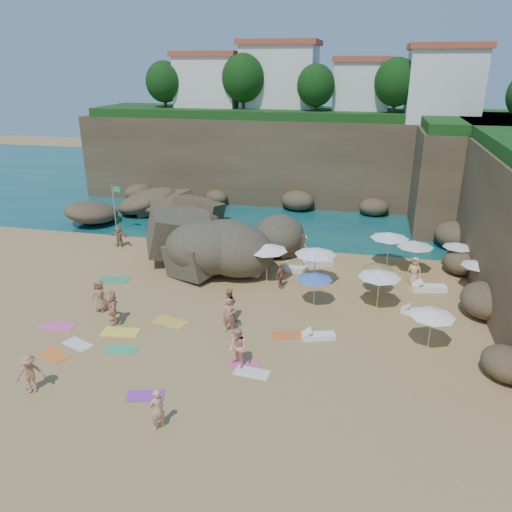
% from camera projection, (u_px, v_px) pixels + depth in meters
% --- Properties ---
extents(ground, '(120.00, 120.00, 0.00)m').
position_uv_depth(ground, '(211.00, 304.00, 28.62)').
color(ground, tan).
rests_on(ground, ground).
extents(seawater, '(120.00, 120.00, 0.00)m').
position_uv_depth(seawater, '(292.00, 186.00, 55.90)').
color(seawater, '#0C4751').
rests_on(seawater, ground).
extents(cliff_back, '(44.00, 8.00, 8.00)m').
position_uv_depth(cliff_back, '(305.00, 159.00, 49.49)').
color(cliff_back, brown).
rests_on(cliff_back, ground).
extents(cliff_corner, '(10.00, 12.00, 8.00)m').
position_uv_depth(cliff_corner, '(475.00, 177.00, 41.86)').
color(cliff_corner, brown).
rests_on(cliff_corner, ground).
extents(rock_promontory, '(12.00, 7.00, 2.00)m').
position_uv_depth(rock_promontory, '(149.00, 215.00, 45.44)').
color(rock_promontory, brown).
rests_on(rock_promontory, ground).
extents(clifftop_buildings, '(28.48, 9.48, 7.00)m').
position_uv_depth(clifftop_buildings, '(319.00, 82.00, 47.40)').
color(clifftop_buildings, white).
rests_on(clifftop_buildings, cliff_back).
extents(clifftop_trees, '(35.60, 23.82, 4.40)m').
position_uv_depth(clifftop_trees, '(333.00, 84.00, 41.31)').
color(clifftop_trees, '#11380F').
rests_on(clifftop_trees, ground).
extents(marina_masts, '(3.10, 0.10, 6.00)m').
position_uv_depth(marina_masts, '(153.00, 154.00, 58.21)').
color(marina_masts, white).
rests_on(marina_masts, ground).
extents(rock_outcrop, '(9.09, 7.02, 3.50)m').
position_uv_depth(rock_outcrop, '(218.00, 264.00, 34.37)').
color(rock_outcrop, brown).
rests_on(rock_outcrop, ground).
extents(flag_pole, '(0.76, 0.20, 3.90)m').
position_uv_depth(flag_pole, '(115.00, 203.00, 39.88)').
color(flag_pole, silver).
rests_on(flag_pole, ground).
extents(parasol_0, '(2.54, 2.54, 2.40)m').
position_uv_depth(parasol_0, '(315.00, 251.00, 30.37)').
color(parasol_0, silver).
rests_on(parasol_0, ground).
extents(parasol_1, '(2.59, 2.59, 2.45)m').
position_uv_depth(parasol_1, '(267.00, 247.00, 30.88)').
color(parasol_1, silver).
rests_on(parasol_1, ground).
extents(parasol_2, '(2.37, 2.37, 2.24)m').
position_uv_depth(parasol_2, '(415.00, 244.00, 32.06)').
color(parasol_2, silver).
rests_on(parasol_2, ground).
extents(parasol_3, '(2.00, 2.00, 1.89)m').
position_uv_depth(parasol_3, '(458.00, 245.00, 32.79)').
color(parasol_3, silver).
rests_on(parasol_3, ground).
extents(parasol_4, '(2.54, 2.54, 2.40)m').
position_uv_depth(parasol_4, '(390.00, 235.00, 33.18)').
color(parasol_4, silver).
rests_on(parasol_4, ground).
extents(parasol_6, '(1.96, 1.96, 1.86)m').
position_uv_depth(parasol_6, '(377.00, 266.00, 29.44)').
color(parasol_6, silver).
rests_on(parasol_6, ground).
extents(parasol_8, '(2.05, 2.05, 1.94)m').
position_uv_depth(parasol_8, '(479.00, 263.00, 29.67)').
color(parasol_8, silver).
rests_on(parasol_8, ground).
extents(parasol_9, '(2.38, 2.38, 2.25)m').
position_uv_depth(parasol_9, '(380.00, 274.00, 27.46)').
color(parasol_9, silver).
rests_on(parasol_9, ground).
extents(parasol_10, '(2.02, 2.02, 1.91)m').
position_uv_depth(parasol_10, '(315.00, 277.00, 27.89)').
color(parasol_10, silver).
rests_on(parasol_10, ground).
extents(parasol_11, '(2.16, 2.16, 2.04)m').
position_uv_depth(parasol_11, '(433.00, 313.00, 23.58)').
color(parasol_11, silver).
rests_on(parasol_11, ground).
extents(lounger_0, '(1.89, 0.65, 0.29)m').
position_uv_depth(lounger_0, '(294.00, 269.00, 33.12)').
color(lounger_0, silver).
rests_on(lounger_0, ground).
extents(lounger_1, '(2.18, 1.26, 0.32)m').
position_uv_depth(lounger_1, '(318.00, 263.00, 34.08)').
color(lounger_1, silver).
rests_on(lounger_1, ground).
extents(lounger_2, '(2.12, 1.02, 0.32)m').
position_uv_depth(lounger_2, '(429.00, 288.00, 30.29)').
color(lounger_2, white).
rests_on(lounger_2, ground).
extents(lounger_3, '(1.94, 0.71, 0.30)m').
position_uv_depth(lounger_3, '(246.00, 272.00, 32.58)').
color(lounger_3, white).
rests_on(lounger_3, ground).
extents(lounger_4, '(1.68, 0.90, 0.25)m').
position_uv_depth(lounger_4, '(416.00, 312.00, 27.39)').
color(lounger_4, white).
rests_on(lounger_4, ground).
extents(lounger_5, '(1.77, 1.02, 0.26)m').
position_uv_depth(lounger_5, '(318.00, 336.00, 25.01)').
color(lounger_5, white).
rests_on(lounger_5, ground).
extents(towel_1, '(1.84, 1.00, 0.03)m').
position_uv_depth(towel_1, '(58.00, 326.00, 26.20)').
color(towel_1, '#E458A0').
rests_on(towel_1, ground).
extents(towel_2, '(1.76, 1.36, 0.03)m').
position_uv_depth(towel_2, '(54.00, 355.00, 23.60)').
color(towel_2, orange).
rests_on(towel_2, ground).
extents(towel_3, '(1.61, 0.95, 0.03)m').
position_uv_depth(towel_3, '(121.00, 350.00, 24.05)').
color(towel_3, '#31AE6B').
rests_on(towel_3, ground).
extents(towel_4, '(1.97, 1.30, 0.03)m').
position_uv_depth(towel_4, '(171.00, 322.00, 26.61)').
color(towel_4, gold).
rests_on(towel_4, ground).
extents(towel_5, '(1.70, 1.28, 0.03)m').
position_uv_depth(towel_5, '(78.00, 344.00, 24.52)').
color(towel_5, silver).
rests_on(towel_5, ground).
extents(towel_6, '(1.71, 1.18, 0.03)m').
position_uv_depth(towel_6, '(146.00, 396.00, 20.72)').
color(towel_6, purple).
rests_on(towel_6, ground).
extents(towel_9, '(1.51, 0.77, 0.03)m').
position_uv_depth(towel_9, '(244.00, 365.00, 22.84)').
color(towel_9, '#DD567E').
rests_on(towel_9, ground).
extents(towel_10, '(1.78, 1.28, 0.03)m').
position_uv_depth(towel_10, '(288.00, 335.00, 25.33)').
color(towel_10, orange).
rests_on(towel_10, ground).
extents(towel_11, '(2.02, 1.20, 0.03)m').
position_uv_depth(towel_11, '(115.00, 280.00, 31.82)').
color(towel_11, '#2C9D62').
rests_on(towel_11, ground).
extents(towel_12, '(1.98, 1.15, 0.03)m').
position_uv_depth(towel_12, '(121.00, 332.00, 25.61)').
color(towel_12, '#F5EA40').
rests_on(towel_12, ground).
extents(towel_13, '(1.65, 0.95, 0.03)m').
position_uv_depth(towel_13, '(252.00, 373.00, 22.26)').
color(towel_13, white).
rests_on(towel_13, ground).
extents(person_stand_1, '(1.03, 0.87, 1.86)m').
position_uv_depth(person_stand_1, '(229.00, 305.00, 26.49)').
color(person_stand_1, tan).
rests_on(person_stand_1, ground).
extents(person_stand_2, '(0.87, 0.98, 1.45)m').
position_uv_depth(person_stand_2, '(304.00, 245.00, 35.85)').
color(person_stand_2, '#E7B283').
rests_on(person_stand_2, ground).
extents(person_stand_3, '(0.72, 1.03, 1.62)m').
position_uv_depth(person_stand_3, '(281.00, 276.00, 30.41)').
color(person_stand_3, '#A36251').
rests_on(person_stand_3, ground).
extents(person_stand_4, '(1.03, 0.85, 1.85)m').
position_uv_depth(person_stand_4, '(414.00, 271.00, 30.78)').
color(person_stand_4, '#E3A777').
rests_on(person_stand_4, ground).
extents(person_stand_5, '(1.54, 0.52, 1.64)m').
position_uv_depth(person_stand_5, '(119.00, 236.00, 37.31)').
color(person_stand_5, '#A27751').
rests_on(person_stand_5, ground).
extents(person_stand_6, '(0.69, 0.74, 1.71)m').
position_uv_depth(person_stand_6, '(157.00, 409.00, 18.61)').
color(person_stand_6, '#E1A880').
rests_on(person_stand_6, ground).
extents(person_lie_0, '(1.92, 2.07, 0.46)m').
position_uv_depth(person_lie_0, '(32.00, 387.00, 20.92)').
color(person_lie_0, '#B27259').
rests_on(person_lie_0, ground).
extents(person_lie_2, '(1.08, 1.89, 0.48)m').
position_uv_depth(person_lie_2, '(101.00, 307.00, 27.78)').
color(person_lie_2, '#966A4B').
rests_on(person_lie_2, ground).
extents(person_lie_3, '(2.46, 2.44, 0.48)m').
position_uv_depth(person_lie_3, '(113.00, 319.00, 26.47)').
color(person_lie_3, tan).
rests_on(person_lie_3, ground).
extents(person_lie_4, '(0.94, 1.91, 0.44)m').
position_uv_depth(person_lie_4, '(229.00, 328.00, 25.61)').
color(person_lie_4, '#BE735F').
rests_on(person_lie_4, ground).
extents(person_lie_5, '(1.90, 2.05, 0.72)m').
position_uv_depth(person_lie_5, '(238.00, 360.00, 22.60)').
color(person_lie_5, '#F6A38C').
rests_on(person_lie_5, ground).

